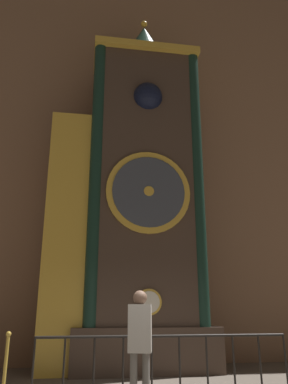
{
  "coord_description": "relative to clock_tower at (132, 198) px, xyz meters",
  "views": [
    {
      "loc": [
        -1.25,
        -5.18,
        1.42
      ],
      "look_at": [
        0.24,
        4.35,
        4.43
      ],
      "focal_mm": 35.0,
      "sensor_mm": 36.0,
      "label": 1
    }
  ],
  "objects": [
    {
      "name": "cathedral_back_wall",
      "position": [
        0.0,
        1.21,
        3.39
      ],
      "size": [
        24.0,
        0.32,
        15.29
      ],
      "color": "#846047",
      "rests_on": "ground_plane"
    },
    {
      "name": "clock_tower",
      "position": [
        0.0,
        0.0,
        0.0
      ],
      "size": [
        4.23,
        1.84,
        10.05
      ],
      "color": "#423328",
      "rests_on": "ground_plane"
    },
    {
      "name": "railing_fence",
      "position": [
        0.33,
        -2.43,
        -3.71
      ],
      "size": [
        4.59,
        0.05,
        0.97
      ],
      "color": "black",
      "rests_on": "ground_plane"
    },
    {
      "name": "visitor_near",
      "position": [
        -0.31,
        -3.64,
        -3.23
      ],
      "size": [
        0.38,
        0.29,
        1.68
      ],
      "rotation": [
        0.0,
        0.0,
        -0.23
      ],
      "color": "#58554F",
      "rests_on": "ground_plane"
    },
    {
      "name": "stanchion_post",
      "position": [
        -2.37,
        -2.53,
        -3.9
      ],
      "size": [
        0.28,
        0.28,
        1.05
      ],
      "color": "#B28E33",
      "rests_on": "ground_plane"
    }
  ]
}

